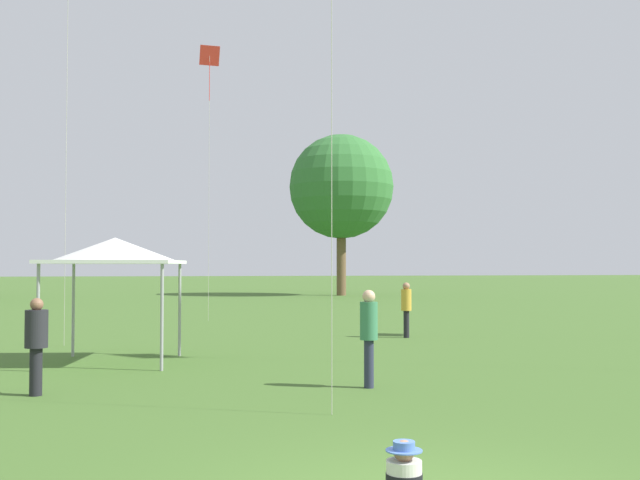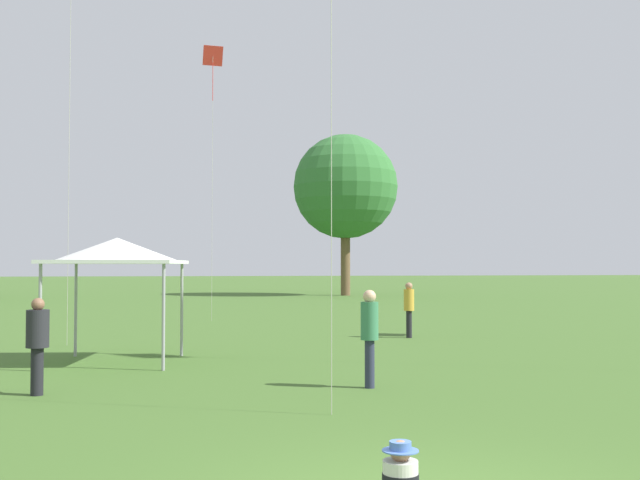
{
  "view_description": "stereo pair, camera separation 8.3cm",
  "coord_description": "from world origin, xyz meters",
  "px_view_note": "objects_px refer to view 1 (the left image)",
  "views": [
    {
      "loc": [
        -2.16,
        -6.5,
        2.2
      ],
      "look_at": [
        -0.05,
        4.99,
        2.6
      ],
      "focal_mm": 42.0,
      "sensor_mm": 36.0,
      "label": 1
    },
    {
      "loc": [
        -2.08,
        -6.52,
        2.2
      ],
      "look_at": [
        -0.05,
        4.99,
        2.6
      ],
      "focal_mm": 42.0,
      "sensor_mm": 36.0,
      "label": 2
    }
  ],
  "objects_px": {
    "seated_toddler": "(403,479)",
    "person_standing_1": "(369,328)",
    "person_standing_3": "(36,338)",
    "person_standing_0": "(406,304)",
    "canopy_tent": "(115,251)",
    "distant_tree_1": "(341,187)",
    "kite_0": "(210,68)"
  },
  "relations": [
    {
      "from": "seated_toddler",
      "to": "distant_tree_1",
      "type": "height_order",
      "value": "distant_tree_1"
    },
    {
      "from": "seated_toddler",
      "to": "canopy_tent",
      "type": "bearing_deg",
      "value": 96.48
    },
    {
      "from": "person_standing_0",
      "to": "kite_0",
      "type": "bearing_deg",
      "value": 170.39
    },
    {
      "from": "person_standing_1",
      "to": "person_standing_3",
      "type": "xyz_separation_m",
      "value": [
        -5.74,
        0.24,
        -0.09
      ]
    },
    {
      "from": "seated_toddler",
      "to": "person_standing_3",
      "type": "height_order",
      "value": "person_standing_3"
    },
    {
      "from": "person_standing_1",
      "to": "kite_0",
      "type": "relative_size",
      "value": 0.16
    },
    {
      "from": "person_standing_0",
      "to": "person_standing_1",
      "type": "xyz_separation_m",
      "value": [
        -3.41,
        -8.85,
        0.05
      ]
    },
    {
      "from": "person_standing_1",
      "to": "canopy_tent",
      "type": "bearing_deg",
      "value": -122.38
    },
    {
      "from": "person_standing_0",
      "to": "canopy_tent",
      "type": "height_order",
      "value": "canopy_tent"
    },
    {
      "from": "distant_tree_1",
      "to": "kite_0",
      "type": "bearing_deg",
      "value": -113.82
    },
    {
      "from": "kite_0",
      "to": "person_standing_1",
      "type": "bearing_deg",
      "value": 135.89
    },
    {
      "from": "person_standing_0",
      "to": "canopy_tent",
      "type": "bearing_deg",
      "value": -106.18
    },
    {
      "from": "seated_toddler",
      "to": "person_standing_0",
      "type": "height_order",
      "value": "person_standing_0"
    },
    {
      "from": "person_standing_3",
      "to": "kite_0",
      "type": "bearing_deg",
      "value": -108.9
    },
    {
      "from": "seated_toddler",
      "to": "kite_0",
      "type": "height_order",
      "value": "kite_0"
    },
    {
      "from": "canopy_tent",
      "to": "kite_0",
      "type": "bearing_deg",
      "value": 78.63
    },
    {
      "from": "person_standing_3",
      "to": "distant_tree_1",
      "type": "height_order",
      "value": "distant_tree_1"
    },
    {
      "from": "person_standing_0",
      "to": "seated_toddler",
      "type": "bearing_deg",
      "value": -61.95
    },
    {
      "from": "person_standing_1",
      "to": "canopy_tent",
      "type": "distance_m",
      "value": 6.66
    },
    {
      "from": "canopy_tent",
      "to": "distant_tree_1",
      "type": "distance_m",
      "value": 38.91
    },
    {
      "from": "seated_toddler",
      "to": "person_standing_1",
      "type": "bearing_deg",
      "value": 67.06
    },
    {
      "from": "seated_toddler",
      "to": "person_standing_0",
      "type": "xyz_separation_m",
      "value": [
        4.72,
        15.31,
        0.77
      ]
    },
    {
      "from": "person_standing_1",
      "to": "canopy_tent",
      "type": "xyz_separation_m",
      "value": [
        -4.82,
        4.36,
        1.45
      ]
    },
    {
      "from": "distant_tree_1",
      "to": "seated_toddler",
      "type": "bearing_deg",
      "value": -101.39
    },
    {
      "from": "seated_toddler",
      "to": "person_standing_1",
      "type": "xyz_separation_m",
      "value": [
        1.31,
        6.46,
        0.82
      ]
    },
    {
      "from": "kite_0",
      "to": "distant_tree_1",
      "type": "distance_m",
      "value": 25.99
    },
    {
      "from": "seated_toddler",
      "to": "person_standing_3",
      "type": "bearing_deg",
      "value": 111.97
    },
    {
      "from": "person_standing_0",
      "to": "distant_tree_1",
      "type": "xyz_separation_m",
      "value": [
        4.76,
        31.77,
        6.97
      ]
    },
    {
      "from": "person_standing_3",
      "to": "distant_tree_1",
      "type": "bearing_deg",
      "value": -116.23
    },
    {
      "from": "person_standing_1",
      "to": "person_standing_3",
      "type": "distance_m",
      "value": 5.74
    },
    {
      "from": "person_standing_1",
      "to": "canopy_tent",
      "type": "height_order",
      "value": "canopy_tent"
    },
    {
      "from": "seated_toddler",
      "to": "canopy_tent",
      "type": "height_order",
      "value": "canopy_tent"
    }
  ]
}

